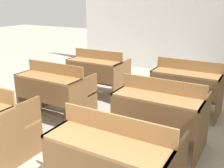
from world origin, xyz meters
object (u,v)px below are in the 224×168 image
object	(u,v)px
bench_front_right	(114,160)
bench_second_left	(55,90)
bench_second_right	(160,112)
bench_third_right	(187,85)
bench_third_left	(98,72)

from	to	relation	value
bench_front_right	bench_second_left	size ratio (longest dim) A/B	1.00
bench_second_right	bench_third_right	size ratio (longest dim) A/B	1.00
bench_second_left	bench_third_right	size ratio (longest dim) A/B	1.00
bench_third_right	bench_front_right	bearing A→B (deg)	-89.89
bench_second_left	bench_third_left	size ratio (longest dim) A/B	1.00
bench_front_right	bench_second_right	distance (m)	1.20
bench_second_right	bench_third_left	size ratio (longest dim) A/B	1.00
bench_second_right	bench_third_left	distance (m)	2.16
bench_second_right	bench_third_right	distance (m)	1.26
bench_third_left	bench_third_right	xyz separation A→B (m)	(1.76, 0.00, 0.00)
bench_front_right	bench_third_left	size ratio (longest dim) A/B	1.00
bench_front_right	bench_second_right	xyz separation A→B (m)	(-0.02, 1.20, 0.00)
bench_second_left	bench_second_right	size ratio (longest dim) A/B	1.00
bench_second_right	bench_third_left	bearing A→B (deg)	144.27
bench_second_left	bench_third_right	bearing A→B (deg)	35.69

